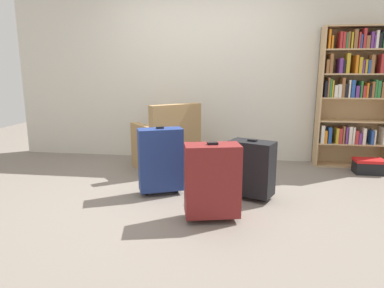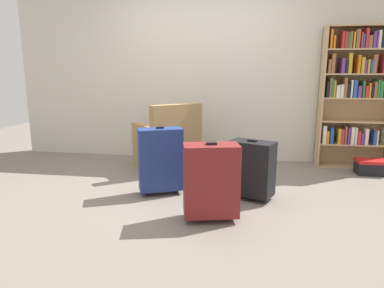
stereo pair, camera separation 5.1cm
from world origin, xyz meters
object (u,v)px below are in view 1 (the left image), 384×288
object	(u,v)px
suitcase_dark_red	(212,180)
suitcase_navy_blue	(161,159)
storage_box	(369,166)
armchair	(167,146)
suitcase_black	(251,168)
bookshelf	(355,90)
mug	(205,165)

from	to	relation	value
suitcase_dark_red	suitcase_navy_blue	size ratio (longest dim) A/B	0.96
storage_box	armchair	bearing A→B (deg)	-176.76
armchair	suitcase_navy_blue	size ratio (longest dim) A/B	1.34
storage_box	suitcase_black	size ratio (longest dim) A/B	0.58
bookshelf	suitcase_navy_blue	xyz separation A→B (m)	(-2.36, -1.47, -0.68)
storage_box	suitcase_dark_red	distance (m)	2.56
bookshelf	armchair	world-z (taller)	bookshelf
storage_box	suitcase_navy_blue	world-z (taller)	suitcase_navy_blue
bookshelf	suitcase_dark_red	world-z (taller)	bookshelf
suitcase_dark_red	bookshelf	bearing A→B (deg)	49.53
mug	suitcase_dark_red	bearing A→B (deg)	-82.30
storage_box	bookshelf	bearing A→B (deg)	111.83
armchair	suitcase_dark_red	xyz separation A→B (m)	(0.74, -1.55, 0.05)
armchair	suitcase_navy_blue	bearing A→B (deg)	-81.60
mug	storage_box	xyz separation A→B (m)	(2.13, 0.07, 0.05)
storage_box	suitcase_navy_blue	bearing A→B (deg)	-156.12
suitcase_dark_red	suitcase_black	world-z (taller)	suitcase_dark_red
armchair	mug	size ratio (longest dim) A/B	8.23
armchair	suitcase_navy_blue	xyz separation A→B (m)	(0.14, -0.96, 0.07)
mug	suitcase_black	xyz separation A→B (m)	(0.58, -1.05, 0.28)
storage_box	mug	bearing A→B (deg)	-178.16
storage_box	suitcase_dark_red	xyz separation A→B (m)	(-1.90, -1.70, 0.27)
armchair	storage_box	bearing A→B (deg)	3.24
bookshelf	suitcase_dark_red	xyz separation A→B (m)	(-1.76, -2.06, -0.69)
suitcase_black	suitcase_dark_red	bearing A→B (deg)	-121.63
bookshelf	armchair	size ratio (longest dim) A/B	1.91
bookshelf	suitcase_dark_red	distance (m)	2.80
suitcase_dark_red	mug	bearing A→B (deg)	97.70
mug	suitcase_navy_blue	distance (m)	1.16
storage_box	suitcase_dark_red	world-z (taller)	suitcase_dark_red
storage_box	suitcase_dark_red	size ratio (longest dim) A/B	0.52
suitcase_dark_red	suitcase_navy_blue	distance (m)	0.84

